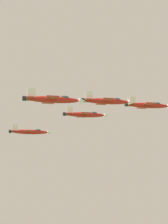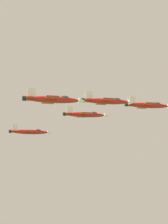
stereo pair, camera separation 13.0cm
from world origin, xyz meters
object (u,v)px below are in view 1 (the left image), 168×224
object	(u,v)px
jet_left_wingman	(85,115)
jet_right_outer	(53,99)
jet_right_wingman	(107,101)
jet_lead	(148,105)
jet_left_outer	(30,132)

from	to	relation	value
jet_left_wingman	jet_right_outer	xyz separation A→B (m)	(-9.08, -50.23, -4.78)
jet_left_wingman	jet_right_wingman	distance (m)	31.71
jet_lead	jet_left_wingman	bearing A→B (deg)	139.14
jet_lead	jet_left_wingman	xyz separation A→B (m)	(-21.35, 11.93, -1.19)
jet_left_outer	jet_right_outer	distance (m)	63.36
jet_left_wingman	jet_right_wingman	xyz separation A→B (m)	(6.13, -31.08, -1.29)
jet_right_wingman	jet_right_outer	distance (m)	24.71
jet_right_wingman	jet_right_outer	size ratio (longest dim) A/B	0.99
jet_right_wingman	jet_right_outer	world-z (taller)	jet_right_wingman
jet_lead	jet_right_wingman	xyz separation A→B (m)	(-15.22, -19.15, -2.48)
jet_left_wingman	jet_right_wingman	world-z (taller)	jet_left_wingman
jet_right_wingman	jet_left_outer	distance (m)	51.16
jet_left_outer	jet_left_wingman	bearing A→B (deg)	-40.13
jet_left_wingman	jet_left_outer	size ratio (longest dim) A/B	1.03
jet_right_wingman	jet_left_outer	bearing A→B (deg)	110.66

